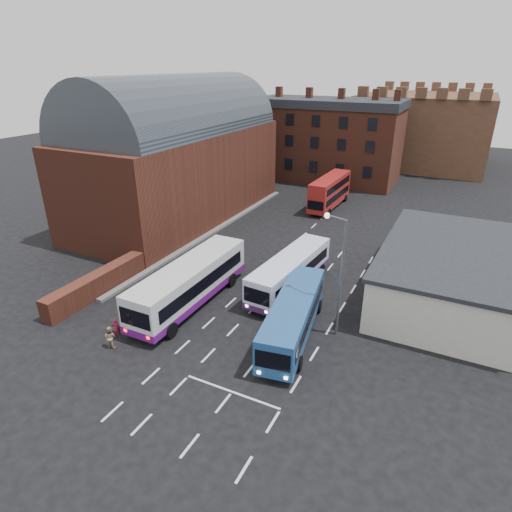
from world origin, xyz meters
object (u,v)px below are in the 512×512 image
at_px(bus_blue, 293,315).
at_px(pedestrian_beige, 110,337).
at_px(bus_white_outbound, 190,281).
at_px(bus_white_inbound, 290,270).
at_px(pedestrian_red, 116,328).
at_px(bus_red_double, 330,191).
at_px(street_lamp, 338,266).

xyz_separation_m(bus_blue, pedestrian_beige, (-10.18, -6.47, -0.90)).
xyz_separation_m(bus_white_outbound, bus_blue, (8.68, -0.54, -0.30)).
height_order(bus_white_inbound, pedestrian_red, bus_white_inbound).
xyz_separation_m(pedestrian_red, pedestrian_beige, (0.43, -1.01, 0.05)).
bearing_deg(bus_white_inbound, bus_white_outbound, 48.15).
height_order(bus_white_outbound, bus_red_double, bus_red_double).
relative_size(bus_white_inbound, pedestrian_red, 7.39).
height_order(bus_blue, pedestrian_beige, bus_blue).
height_order(bus_red_double, pedestrian_beige, bus_red_double).
xyz_separation_m(bus_white_outbound, street_lamp, (11.00, 1.13, 3.11)).
xyz_separation_m(bus_blue, street_lamp, (2.32, 1.67, 3.41)).
height_order(bus_white_outbound, pedestrian_beige, bus_white_outbound).
relative_size(bus_red_double, pedestrian_beige, 6.41).
bearing_deg(street_lamp, bus_red_double, 108.37).
distance_m(bus_white_inbound, street_lamp, 7.60).
relative_size(bus_blue, pedestrian_beige, 6.86).
bearing_deg(bus_blue, pedestrian_beige, 23.29).
bearing_deg(bus_blue, bus_white_inbound, -74.96).
xyz_separation_m(bus_red_double, street_lamp, (8.96, -26.97, 2.98)).
xyz_separation_m(bus_red_double, pedestrian_beige, (-3.54, -35.11, -1.33)).
bearing_deg(street_lamp, bus_white_outbound, -174.14).
distance_m(bus_blue, bus_red_double, 29.40).
bearing_deg(bus_white_outbound, pedestrian_red, -107.81).
distance_m(bus_red_double, pedestrian_beige, 35.31).
relative_size(bus_white_inbound, street_lamp, 1.28).
bearing_deg(bus_blue, bus_red_double, -86.10).
bearing_deg(pedestrian_red, bus_blue, 174.63).
bearing_deg(bus_white_outbound, bus_white_inbound, 43.75).
relative_size(pedestrian_red, pedestrian_beige, 0.94).
height_order(bus_red_double, street_lamp, street_lamp).
relative_size(bus_blue, bus_red_double, 1.07).
bearing_deg(pedestrian_beige, pedestrian_red, -77.71).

